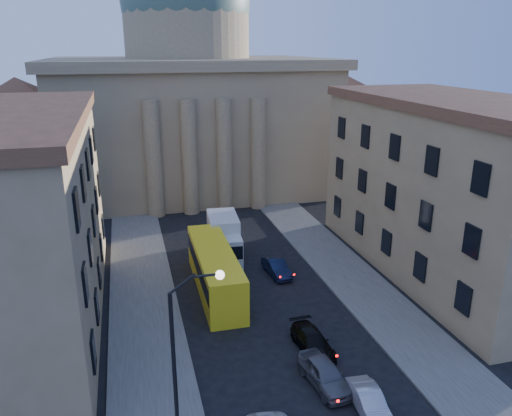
{
  "coord_description": "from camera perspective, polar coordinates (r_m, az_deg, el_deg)",
  "views": [
    {
      "loc": [
        -8.9,
        -12.37,
        18.54
      ],
      "look_at": [
        -0.2,
        20.42,
        7.47
      ],
      "focal_mm": 35.0,
      "sensor_mm": 36.0,
      "label": 1
    }
  ],
  "objects": [
    {
      "name": "car_right_distant",
      "position": [
        42.54,
        2.35,
        -6.8
      ],
      "size": [
        1.73,
        4.12,
        1.32
      ],
      "primitive_type": "imported",
      "rotation": [
        0.0,
        0.0,
        0.08
      ],
      "color": "black",
      "rests_on": "ground"
    },
    {
      "name": "sidewalk_right",
      "position": [
        39.57,
        13.41,
        -10.29
      ],
      "size": [
        5.0,
        60.0,
        0.15
      ],
      "primitive_type": "cube",
      "color": "#4E4C47",
      "rests_on": "ground"
    },
    {
      "name": "city_bus",
      "position": [
        39.62,
        -4.72,
        -6.95
      ],
      "size": [
        2.94,
        12.1,
        3.4
      ],
      "rotation": [
        0.0,
        0.0,
        -0.01
      ],
      "color": "yellow",
      "rests_on": "ground"
    },
    {
      "name": "car_right_mid",
      "position": [
        33.02,
        6.49,
        -14.91
      ],
      "size": [
        1.99,
        4.45,
        1.27
      ],
      "primitive_type": "imported",
      "rotation": [
        0.0,
        0.0,
        0.05
      ],
      "color": "black",
      "rests_on": "ground"
    },
    {
      "name": "car_right_far",
      "position": [
        30.18,
        7.85,
        -18.27
      ],
      "size": [
        2.26,
        4.53,
        1.48
      ],
      "primitive_type": "imported",
      "rotation": [
        0.0,
        0.0,
        0.12
      ],
      "color": "#525357",
      "rests_on": "ground"
    },
    {
      "name": "building_right",
      "position": [
        44.45,
        21.42,
        2.32
      ],
      "size": [
        11.6,
        26.6,
        14.7
      ],
      "color": "tan",
      "rests_on": "ground"
    },
    {
      "name": "sidewalk_left",
      "position": [
        35.54,
        -12.38,
        -13.7
      ],
      "size": [
        5.0,
        60.0,
        0.15
      ],
      "primitive_type": "cube",
      "color": "#4E4C47",
      "rests_on": "ground"
    },
    {
      "name": "car_right_near",
      "position": [
        28.89,
        12.8,
        -20.79
      ],
      "size": [
        1.56,
        3.88,
        1.25
      ],
      "primitive_type": "imported",
      "rotation": [
        0.0,
        0.0,
        -0.06
      ],
      "color": "#9FA2A6",
      "rests_on": "ground"
    },
    {
      "name": "church",
      "position": [
        68.74,
        -7.53,
        12.36
      ],
      "size": [
        68.02,
        28.76,
        36.6
      ],
      "color": "#826A50",
      "rests_on": "ground"
    },
    {
      "name": "street_lamp",
      "position": [
        24.38,
        -8.2,
        -15.08
      ],
      "size": [
        2.62,
        0.44,
        8.83
      ],
      "color": "black",
      "rests_on": "ground"
    },
    {
      "name": "building_left",
      "position": [
        37.02,
        -26.73,
        -1.41
      ],
      "size": [
        11.6,
        26.6,
        14.7
      ],
      "color": "tan",
      "rests_on": "ground"
    },
    {
      "name": "box_truck",
      "position": [
        45.83,
        -3.64,
        -3.49
      ],
      "size": [
        3.14,
        6.82,
        3.64
      ],
      "rotation": [
        0.0,
        0.0,
        -0.08
      ],
      "color": "silver",
      "rests_on": "ground"
    }
  ]
}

